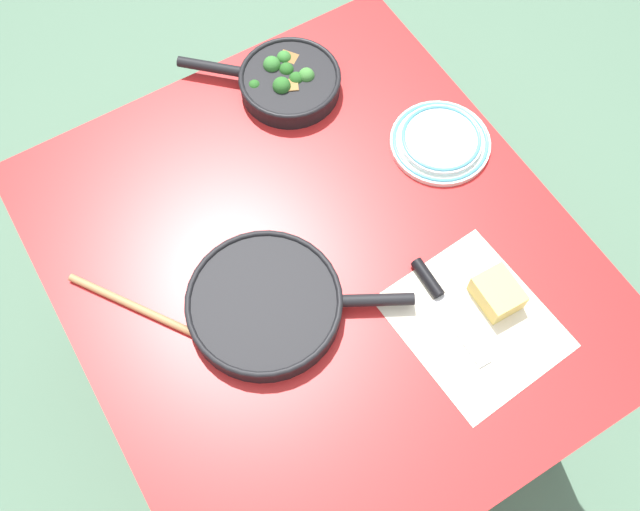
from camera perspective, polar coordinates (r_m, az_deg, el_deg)
name	(u,v)px	position (r m, az deg, el deg)	size (l,w,h in m)	color
ground_plane	(320,370)	(2.14, 0.00, -9.17)	(14.00, 14.00, 0.00)	#51755B
dining_table_red	(320,277)	(1.50, 0.00, -1.73)	(1.11, 0.99, 0.76)	red
skillet_broccoli	(287,81)	(1.64, -2.63, 13.79)	(0.30, 0.31, 0.07)	black
skillet_eggs	(266,304)	(1.37, -4.35, -3.89)	(0.30, 0.41, 0.05)	black
wooden_spoon	(177,325)	(1.39, -11.40, -5.51)	(0.34, 0.24, 0.02)	#A87A4C
parchment_sheet	(474,322)	(1.41, 12.24, -5.24)	(0.32, 0.29, 0.00)	silver
grater_knife	(439,296)	(1.41, 9.53, -3.23)	(0.24, 0.03, 0.02)	silver
cheese_block	(497,293)	(1.41, 14.00, -2.96)	(0.09, 0.08, 0.05)	#E0C15B
dinner_plate_stack	(441,141)	(1.58, 9.62, 9.04)	(0.22, 0.22, 0.03)	silver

